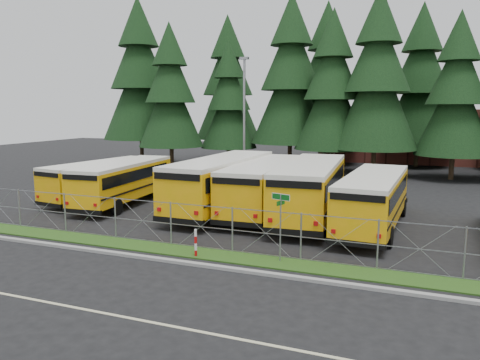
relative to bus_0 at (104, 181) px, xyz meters
name	(u,v)px	position (x,y,z in m)	size (l,w,h in m)	color
ground	(262,249)	(13.52, -6.69, -1.31)	(120.00, 120.00, 0.00)	black
curb	(236,270)	(13.52, -9.79, -1.25)	(50.00, 0.25, 0.12)	gray
grass_verge	(249,259)	(13.52, -8.39, -1.28)	(50.00, 1.40, 0.06)	#204112
road_lane_line	(171,326)	(13.52, -14.69, -1.30)	(50.00, 0.12, 0.01)	beige
chainlink_fence	(254,232)	(13.52, -7.69, -0.31)	(44.00, 0.10, 2.00)	gray
brick_building	(420,135)	(19.52, 33.31, 1.69)	(22.00, 10.00, 6.00)	brown
bus_0	(104,181)	(0.00, 0.00, 0.00)	(2.35, 9.96, 2.61)	#E4A707
bus_1	(127,183)	(2.23, -0.63, 0.07)	(2.48, 10.51, 2.76)	#E4A707
bus_3	(225,184)	(8.88, -0.06, 0.31)	(2.90, 12.31, 3.23)	#E4A707
bus_4	(266,187)	(11.40, 0.22, 0.22)	(2.74, 11.63, 3.05)	#E4A707
bus_5	(312,190)	(14.22, -0.13, 0.29)	(2.87, 12.14, 3.18)	#E4A707
bus_6	(374,201)	(17.73, -1.28, 0.13)	(2.58, 10.92, 2.86)	#E4A707
street_sign	(281,213)	(14.79, -8.16, 0.73)	(0.81, 0.53, 2.81)	gray
striped_bollard	(196,243)	(11.35, -8.84, -0.71)	(0.11, 0.11, 1.20)	#B20C0C
light_standard	(244,116)	(6.34, 9.85, 4.20)	(0.70, 0.35, 10.14)	gray
conifer_0	(140,81)	(-9.96, 19.76, 7.83)	(8.26, 8.26, 18.27)	black
conifer_1	(170,96)	(-4.61, 17.17, 6.10)	(6.70, 6.70, 14.81)	black
conifer_2	(229,104)	(0.54, 20.46, 5.27)	(5.95, 5.95, 13.15)	black
conifer_3	(291,82)	(7.07, 21.15, 7.47)	(7.93, 7.93, 17.55)	black
conifer_4	(332,92)	(11.64, 19.13, 6.35)	(6.93, 6.93, 15.32)	black
conifer_5	(377,83)	(15.75, 18.39, 7.04)	(7.55, 7.55, 16.70)	black
conifer_6	(456,96)	(22.30, 18.58, 5.84)	(6.46, 6.46, 14.28)	black
conifer_10	(228,88)	(-2.08, 26.39, 7.17)	(7.66, 7.66, 16.94)	black
conifer_11	(326,84)	(9.78, 25.73, 7.40)	(7.88, 7.88, 17.42)	black
conifer_12	(420,86)	(19.25, 27.25, 7.14)	(7.64, 7.64, 16.89)	black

